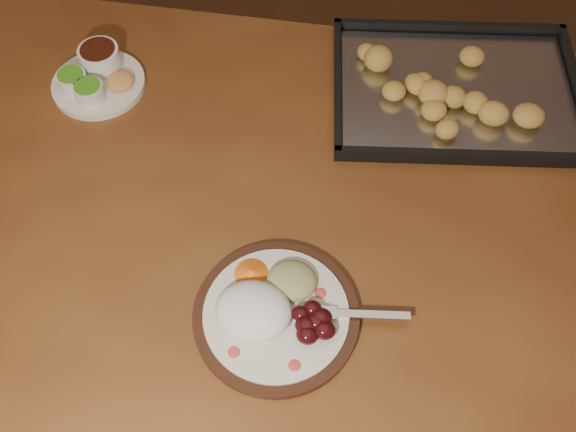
# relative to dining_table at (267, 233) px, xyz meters

# --- Properties ---
(ground) EXTENTS (4.00, 4.00, 0.00)m
(ground) POSITION_rel_dining_table_xyz_m (-0.20, 0.19, -0.65)
(ground) COLOR #54351C
(ground) RESTS_ON ground
(dining_table) EXTENTS (1.56, 1.00, 0.75)m
(dining_table) POSITION_rel_dining_table_xyz_m (0.00, 0.00, 0.00)
(dining_table) COLOR brown
(dining_table) RESTS_ON ground
(dinner_plate) EXTENTS (0.32, 0.25, 0.06)m
(dinner_plate) POSITION_rel_dining_table_xyz_m (0.06, -0.19, 0.12)
(dinner_plate) COLOR black
(dinner_plate) RESTS_ON dining_table
(condiment_saucer) EXTENTS (0.17, 0.17, 0.06)m
(condiment_saucer) POSITION_rel_dining_table_xyz_m (-0.37, 0.19, 0.12)
(condiment_saucer) COLOR silver
(condiment_saucer) RESTS_ON dining_table
(baking_tray) EXTENTS (0.51, 0.42, 0.05)m
(baking_tray) POSITION_rel_dining_table_xyz_m (0.28, 0.32, 0.11)
(baking_tray) COLOR black
(baking_tray) RESTS_ON dining_table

